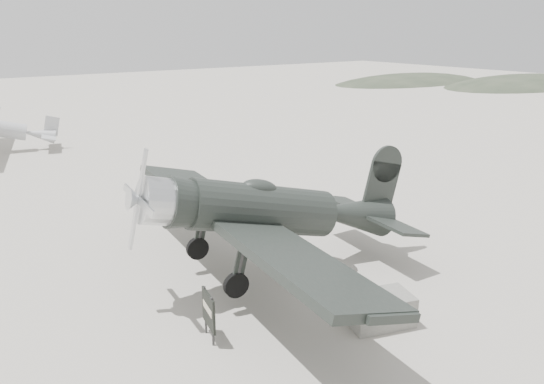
# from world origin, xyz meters

# --- Properties ---
(ground) EXTENTS (160.00, 160.00, 0.00)m
(ground) POSITION_xyz_m (0.00, 0.00, 0.00)
(ground) COLOR #9A9689
(ground) RESTS_ON ground
(hill_east_north) EXTENTS (36.00, 18.00, 6.00)m
(hill_east_north) POSITION_xyz_m (60.00, 28.00, 0.00)
(hill_east_north) COLOR #2D3728
(hill_east_north) RESTS_ON ground
(hill_northeast) EXTENTS (32.00, 16.00, 5.20)m
(hill_northeast) POSITION_xyz_m (50.00, 40.00, 0.00)
(hill_northeast) COLOR #2D3728
(hill_northeast) RESTS_ON ground
(lowwing_monoplane) EXTENTS (9.36, 13.11, 4.22)m
(lowwing_monoplane) POSITION_xyz_m (-2.91, 0.00, 2.23)
(lowwing_monoplane) COLOR black
(lowwing_monoplane) RESTS_ON ground
(equipment_block) EXTENTS (1.93, 1.50, 0.85)m
(equipment_block) POSITION_xyz_m (-2.24, -4.01, 0.42)
(equipment_block) COLOR slate
(equipment_block) RESTS_ON ground
(sign_board) EXTENTS (0.25, 0.93, 1.35)m
(sign_board) POSITION_xyz_m (-6.35, -2.00, 0.81)
(sign_board) COLOR #333333
(sign_board) RESTS_ON ground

